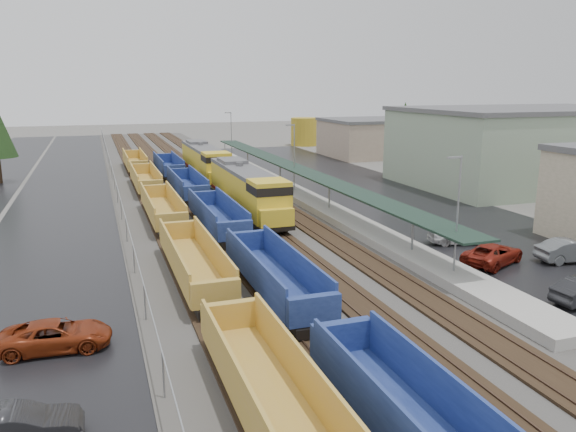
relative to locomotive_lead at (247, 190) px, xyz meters
The scene contains 19 objects.
ballast_strip 17.92m from the locomotive_lead, 96.47° to the left, with size 20.00×160.00×0.08m, color #302D2B.
trackbed 17.91m from the locomotive_lead, 96.47° to the left, with size 14.60×160.00×0.22m.
west_parking_lot 24.63m from the locomotive_lead, 133.93° to the left, with size 10.00×160.00×0.02m, color black.
east_commuter_lot 18.80m from the locomotive_lead, 24.23° to the left, with size 16.00×100.00×0.02m, color black.
station_platform 10.85m from the locomotive_lead, 45.59° to the left, with size 3.00×80.00×8.00m.
chainlink_fence 19.79m from the locomotive_lead, 125.56° to the left, with size 0.08×160.04×2.02m.
industrial_buildings 35.97m from the locomotive_lead, ahead, with size 32.52×75.30×9.50m.
distant_hills 173.70m from the locomotive_lead, 75.74° to the left, with size 301.00×140.00×25.20m.
tree_east 30.61m from the locomotive_lead, 31.04° to the left, with size 4.40×4.40×10.00m.
locomotive_lead is the anchor object (origin of this frame).
locomotive_trail 21.00m from the locomotive_lead, 90.00° to the left, with size 3.09×20.35×4.61m.
well_string_yellow 11.67m from the locomotive_lead, 133.58° to the right, with size 2.67×98.23×2.37m.
well_string_blue 13.67m from the locomotive_lead, 107.09° to the right, with size 2.74×93.42×2.43m.
storage_tank 64.59m from the locomotive_lead, 64.45° to the left, with size 5.65×5.65×5.65m, color #AE9222.
parked_car_west_b 35.86m from the locomotive_lead, 117.64° to the right, with size 4.30×1.50×1.42m, color black.
parked_car_west_c 29.02m from the locomotive_lead, 122.93° to the right, with size 5.02×2.31×1.39m, color maroon.
parked_car_east_b 23.70m from the locomotive_lead, 59.04° to the right, with size 5.33×2.46×1.48m, color maroon.
parked_car_east_c 20.04m from the locomotive_lead, 49.16° to the right, with size 4.73×1.92×1.37m, color white.
parked_car_east_e 27.99m from the locomotive_lead, 50.65° to the right, with size 4.87×1.70×1.60m, color #5B5E60.
Camera 1 is at (-11.40, -8.46, 12.11)m, focal length 35.00 mm.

